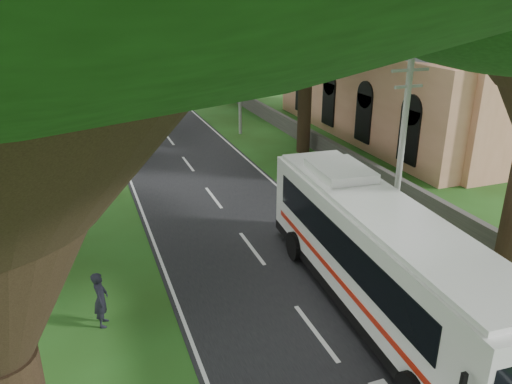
# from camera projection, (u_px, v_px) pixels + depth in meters

# --- Properties ---
(ground) EXTENTS (140.00, 140.00, 0.00)m
(ground) POSITION_uv_depth(u_px,v_px,m) (347.00, 375.00, 14.04)
(ground) COLOR #224413
(ground) RESTS_ON ground
(road) EXTENTS (8.00, 120.00, 0.04)m
(road) POSITION_uv_depth(u_px,v_px,m) (172.00, 143.00, 35.86)
(road) COLOR black
(road) RESTS_ON ground
(property_wall) EXTENTS (0.35, 50.00, 1.20)m
(property_wall) POSITION_uv_depth(u_px,v_px,m) (293.00, 128.00, 37.65)
(property_wall) COLOR #383533
(property_wall) RESTS_ON ground
(church) EXTENTS (14.00, 24.00, 11.60)m
(church) POSITION_uv_depth(u_px,v_px,m) (418.00, 68.00, 36.75)
(church) COLOR tan
(church) RESTS_ON ground
(pole_near) EXTENTS (1.60, 0.24, 8.00)m
(pole_near) POSITION_uv_depth(u_px,v_px,m) (401.00, 154.00, 19.50)
(pole_near) COLOR gray
(pole_near) RESTS_ON ground
(pole_mid) EXTENTS (1.60, 0.24, 8.00)m
(pole_mid) POSITION_uv_depth(u_px,v_px,m) (240.00, 79.00, 36.95)
(pole_mid) COLOR gray
(pole_mid) RESTS_ON ground
(pole_far) EXTENTS (1.60, 0.24, 8.00)m
(pole_far) POSITION_uv_depth(u_px,v_px,m) (182.00, 52.00, 54.41)
(pole_far) COLOR gray
(pole_far) RESTS_ON ground
(coach_bus) EXTENTS (3.61, 13.01, 3.80)m
(coach_bus) POSITION_uv_depth(u_px,v_px,m) (378.00, 256.00, 16.28)
(coach_bus) COLOR silver
(coach_bus) RESTS_ON ground
(distant_car_a) EXTENTS (2.32, 3.74, 1.19)m
(distant_car_a) POSITION_uv_depth(u_px,v_px,m) (120.00, 110.00, 43.38)
(distant_car_a) COLOR #B2B2B7
(distant_car_a) RESTS_ON road
(distant_car_c) EXTENTS (3.24, 5.36, 1.45)m
(distant_car_c) POSITION_uv_depth(u_px,v_px,m) (127.00, 69.00, 65.93)
(distant_car_c) COLOR maroon
(distant_car_c) RESTS_ON road
(pedestrian) EXTENTS (0.59, 0.78, 1.90)m
(pedestrian) POSITION_uv_depth(u_px,v_px,m) (101.00, 299.00, 15.87)
(pedestrian) COLOR black
(pedestrian) RESTS_ON ground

